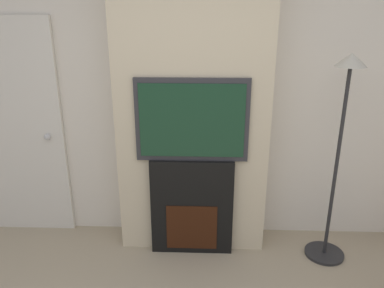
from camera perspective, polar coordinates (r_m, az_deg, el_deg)
name	(u,v)px	position (r m, az deg, el deg)	size (l,w,h in m)	color
wall_back	(194,94)	(3.33, 0.23, 7.60)	(6.00, 0.06, 2.70)	silver
chimney_breast	(193,99)	(3.14, 0.11, 6.85)	(1.27, 0.33, 2.70)	beige
fireplace	(192,206)	(3.31, 0.00, -9.45)	(0.71, 0.15, 0.87)	black
television	(192,120)	(3.01, 0.00, 3.66)	(0.92, 0.07, 0.68)	#2D2D33
floor_lamp	(340,140)	(3.19, 21.64, 0.62)	(0.34, 0.34, 1.75)	#262628
entry_door	(15,131)	(3.79, -25.41, 1.81)	(0.91, 0.09, 2.01)	silver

